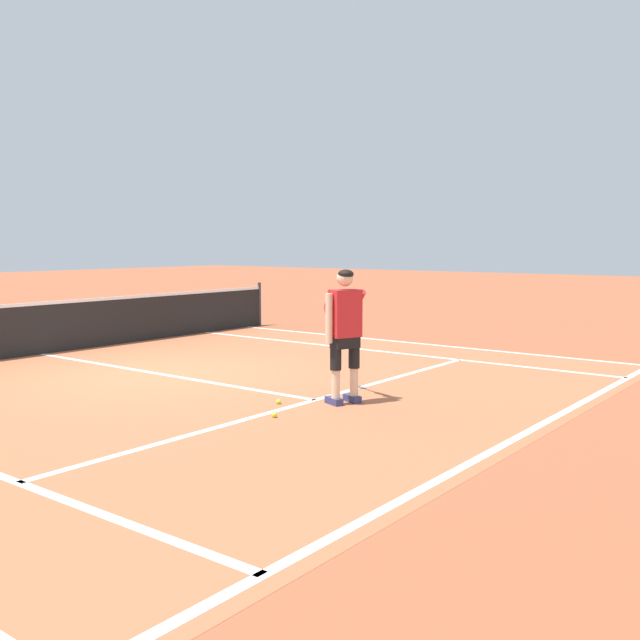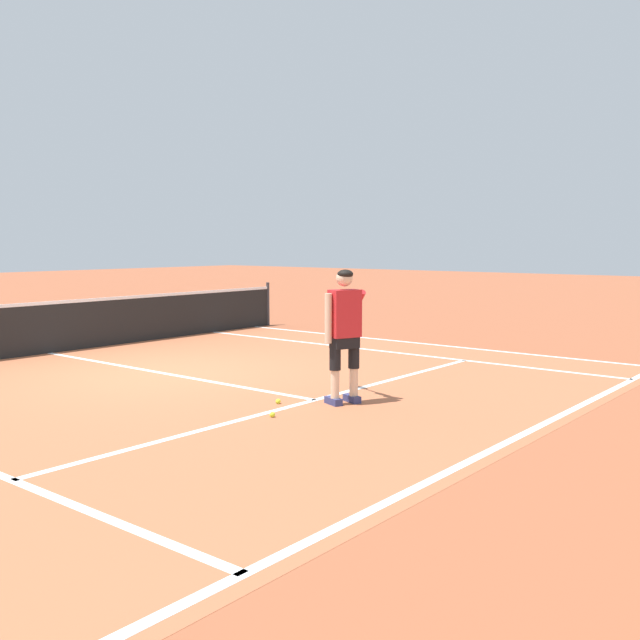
% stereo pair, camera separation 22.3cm
% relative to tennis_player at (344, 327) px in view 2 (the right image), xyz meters
% --- Properties ---
extents(ground_plane, '(80.00, 80.00, 0.00)m').
position_rel_tennis_player_xyz_m(ground_plane, '(-0.09, 3.54, -0.99)').
color(ground_plane, '#9E5133').
extents(court_inner_surface, '(10.98, 9.61, 0.00)m').
position_rel_tennis_player_xyz_m(court_inner_surface, '(-0.09, 2.20, -0.99)').
color(court_inner_surface, '#B2603D').
rests_on(court_inner_surface, ground).
extents(line_baseline, '(10.98, 0.10, 0.01)m').
position_rel_tennis_player_xyz_m(line_baseline, '(-0.09, -2.40, -0.99)').
color(line_baseline, white).
rests_on(line_baseline, ground).
extents(line_service, '(8.23, 0.10, 0.01)m').
position_rel_tennis_player_xyz_m(line_service, '(-0.09, 0.41, -0.99)').
color(line_service, white).
rests_on(line_service, ground).
extents(line_centre_service, '(0.10, 6.40, 0.01)m').
position_rel_tennis_player_xyz_m(line_centre_service, '(-0.09, 3.61, -0.99)').
color(line_centre_service, white).
rests_on(line_centre_service, ground).
extents(line_singles_right, '(0.10, 9.21, 0.01)m').
position_rel_tennis_player_xyz_m(line_singles_right, '(4.03, 2.20, -0.99)').
color(line_singles_right, white).
rests_on(line_singles_right, ground).
extents(line_doubles_right, '(0.10, 9.21, 0.01)m').
position_rel_tennis_player_xyz_m(line_doubles_right, '(5.40, 2.20, -0.99)').
color(line_doubles_right, white).
rests_on(line_doubles_right, ground).
extents(tennis_net, '(11.96, 0.08, 1.07)m').
position_rel_tennis_player_xyz_m(tennis_net, '(-0.09, 6.81, -0.49)').
color(tennis_net, '#333338').
rests_on(tennis_net, ground).
extents(tennis_player, '(0.94, 1.00, 1.71)m').
position_rel_tennis_player_xyz_m(tennis_player, '(0.00, 0.00, 0.00)').
color(tennis_player, navy).
rests_on(tennis_player, ground).
extents(tennis_ball_near_feet, '(0.07, 0.07, 0.07)m').
position_rel_tennis_player_xyz_m(tennis_ball_near_feet, '(-1.12, 0.21, -0.96)').
color(tennis_ball_near_feet, '#CCE02D').
rests_on(tennis_ball_near_feet, ground).
extents(tennis_ball_by_baseline, '(0.07, 0.07, 0.07)m').
position_rel_tennis_player_xyz_m(tennis_ball_by_baseline, '(-0.55, 0.63, -0.96)').
color(tennis_ball_by_baseline, '#CCE02D').
rests_on(tennis_ball_by_baseline, ground).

